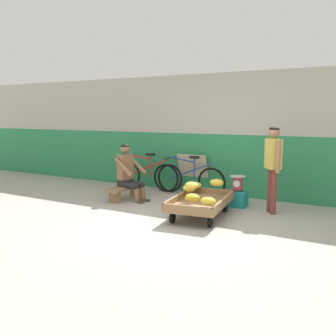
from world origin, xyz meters
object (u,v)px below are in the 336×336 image
vendor_seated (128,172)px  customer_adult (273,160)px  bicycle_near_left (147,175)px  bicycle_far_left (190,179)px  weighing_scale (238,183)px  sign_board (193,173)px  plastic_crate (237,199)px  low_bench (126,189)px  banana_cart (200,203)px

vendor_seated → customer_adult: (2.83, 0.37, 0.38)m
bicycle_near_left → bicycle_far_left: same height
weighing_scale → sign_board: 1.53m
vendor_seated → customer_adult: size_ratio=0.75×
weighing_scale → customer_adult: (0.68, -0.14, 0.50)m
vendor_seated → sign_board: vendor_seated is taller
vendor_seated → customer_adult: customer_adult is taller
bicycle_far_left → plastic_crate: bearing=-21.8°
weighing_scale → plastic_crate: bearing=90.0°
low_bench → bicycle_far_left: 1.42m
low_bench → plastic_crate: bearing=12.6°
bicycle_near_left → customer_adult: size_ratio=1.09×
bicycle_far_left → customer_adult: size_ratio=1.09×
weighing_scale → customer_adult: 0.85m
low_bench → bicycle_far_left: bicycle_far_left is taller
banana_cart → sign_board: 2.06m
sign_board → bicycle_near_left: bearing=-163.2°
low_bench → bicycle_near_left: 1.01m
weighing_scale → bicycle_near_left: (-2.35, 0.49, -0.10)m
vendor_seated → plastic_crate: vendor_seated is taller
sign_board → low_bench: bearing=-125.5°
low_bench → bicycle_near_left: (-0.11, 0.99, 0.15)m
low_bench → bicycle_far_left: (0.99, 1.00, 0.15)m
low_bench → banana_cart: bearing=-14.3°
bicycle_near_left → bicycle_far_left: size_ratio=1.00×
low_bench → weighing_scale: size_ratio=3.70×
vendor_seated → sign_board: bearing=57.4°
low_bench → bicycle_far_left: size_ratio=0.67×
bicycle_near_left → customer_adult: bearing=-11.9°
bicycle_near_left → sign_board: 1.09m
vendor_seated → banana_cart: bearing=-14.5°
bicycle_near_left → sign_board: (1.04, 0.32, 0.08)m
bicycle_near_left → bicycle_far_left: (1.11, 0.01, 0.00)m
vendor_seated → bicycle_far_left: (0.91, 1.01, -0.21)m
plastic_crate → weighing_scale: bearing=-90.0°
low_bench → plastic_crate: 2.29m
low_bench → customer_adult: bearing=7.0°
banana_cart → plastic_crate: banana_cart is taller
vendor_seated → low_bench: bearing=170.5°
vendor_seated → plastic_crate: bearing=13.5°
banana_cart → weighing_scale: bearing=72.5°
plastic_crate → bicycle_far_left: size_ratio=0.22×
banana_cart → customer_adult: bearing=40.5°
sign_board → plastic_crate: bearing=-31.7°
plastic_crate → banana_cart: bearing=-107.5°
banana_cart → bicycle_near_left: bearing=143.9°
vendor_seated → bicycle_near_left: size_ratio=0.69×
sign_board → customer_adult: 2.26m
low_bench → weighing_scale: 2.31m
customer_adult → sign_board: bearing=154.4°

